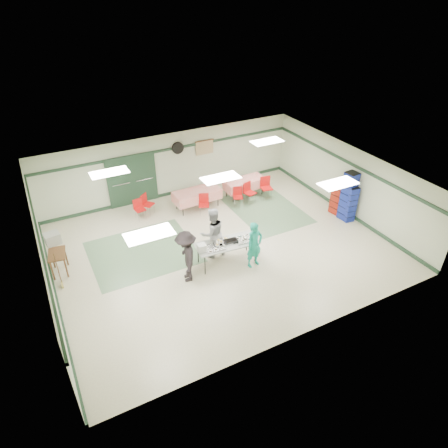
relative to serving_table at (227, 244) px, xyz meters
name	(u,v)px	position (x,y,z in m)	size (l,w,h in m)	color
floor	(221,247)	(0.20, 0.81, -0.72)	(11.00, 11.00, 0.00)	beige
ceiling	(221,177)	(0.20, 0.81, 1.98)	(11.00, 11.00, 0.00)	silver
wall_back	(172,165)	(0.20, 5.31, 0.63)	(11.00, 11.00, 0.00)	#B3BFA3
wall_front	(304,298)	(0.20, -3.69, 0.63)	(11.00, 11.00, 0.00)	#B3BFA3
wall_left	(44,261)	(-5.30, 0.81, 0.63)	(9.00, 9.00, 0.00)	#B3BFA3
wall_right	(348,180)	(5.70, 0.81, 0.63)	(9.00, 9.00, 0.00)	#B3BFA3
trim_back	(171,149)	(0.20, 5.28, 1.33)	(11.00, 0.06, 0.10)	#1F3A27
baseboard_back	(174,192)	(0.20, 5.28, -0.66)	(11.00, 0.06, 0.12)	#1F3A27
trim_left	(39,240)	(-5.27, 0.81, 1.33)	(9.00, 0.06, 0.10)	#1F3A27
baseboard_left	(56,296)	(-5.27, 0.81, -0.66)	(9.00, 0.06, 0.12)	#1F3A27
trim_right	(350,164)	(5.67, 0.81, 1.33)	(9.00, 0.06, 0.10)	#1F3A27
baseboard_right	(342,209)	(5.67, 0.81, -0.66)	(9.00, 0.06, 0.12)	#1F3A27
green_patch_a	(143,252)	(-2.30, 1.81, -0.72)	(3.50, 3.00, 0.01)	slate
green_patch_b	(266,209)	(3.00, 2.31, -0.72)	(2.50, 3.50, 0.01)	slate
double_door_left	(121,183)	(-2.00, 5.25, 0.33)	(0.90, 0.06, 2.10)	gray
double_door_right	(144,178)	(-1.05, 5.25, 0.33)	(0.90, 0.06, 2.10)	gray
door_frame	(132,180)	(-1.53, 5.23, 0.33)	(2.00, 0.03, 2.15)	#1F3A27
wall_fan	(178,148)	(0.50, 5.25, 1.33)	(0.50, 0.50, 0.10)	black
scroll_banner	(205,148)	(1.70, 5.25, 1.13)	(0.80, 0.02, 0.60)	tan
serving_table	(227,244)	(0.00, 0.00, 0.00)	(2.10, 1.00, 0.76)	#ABACA7
sheet_tray_right	(244,240)	(0.56, -0.11, 0.05)	(0.59, 0.45, 0.02)	silver
sheet_tray_mid	(222,243)	(-0.14, 0.08, 0.05)	(0.58, 0.44, 0.02)	silver
sheet_tray_left	(214,248)	(-0.48, -0.06, 0.05)	(0.61, 0.46, 0.02)	silver
baking_pan	(231,241)	(0.13, -0.02, 0.08)	(0.44, 0.27, 0.08)	black
foam_box_stack	(202,248)	(-0.89, -0.01, 0.16)	(0.26, 0.23, 0.23)	white
volunteer_teal	(254,245)	(0.71, -0.54, 0.08)	(0.58, 0.38, 1.59)	#169882
volunteer_grey	(212,233)	(-0.24, 0.56, 0.17)	(0.87, 0.67, 1.78)	#97979D
volunteer_dark	(186,257)	(-1.49, -0.19, 0.14)	(1.12, 0.64, 1.73)	black
dining_table_a	(245,183)	(2.83, 3.74, -0.15)	(1.76, 0.84, 0.77)	red
dining_table_b	(197,195)	(0.63, 3.74, -0.15)	(1.91, 0.91, 0.77)	red
chair_a	(249,190)	(2.69, 3.18, -0.18)	(0.50, 0.50, 0.88)	red
chair_b	(238,194)	(2.17, 3.16, -0.24)	(0.48, 0.48, 0.79)	red
chair_c	(266,185)	(3.53, 3.18, -0.14)	(0.51, 0.51, 0.94)	red
chair_d	(204,202)	(0.66, 3.17, -0.20)	(0.53, 0.53, 0.86)	red
chair_loose_a	(146,202)	(-1.35, 4.21, -0.20)	(0.55, 0.55, 0.84)	red
chair_loose_b	(139,207)	(-1.70, 4.02, -0.23)	(0.42, 0.42, 0.80)	red
crate_stack_blue_a	(350,204)	(5.35, 0.15, 0.00)	(0.37, 0.37, 1.44)	navy
crate_stack_red	(338,197)	(5.35, 0.83, -0.03)	(0.42, 0.42, 1.38)	#A11D10
crate_stack_blue_b	(348,196)	(5.35, 0.33, 0.25)	(0.43, 0.43, 1.95)	navy
printer_table	(57,256)	(-4.95, 1.97, -0.10)	(0.62, 0.85, 0.74)	brown
office_printer	(52,239)	(-4.95, 2.58, 0.21)	(0.46, 0.40, 0.36)	#B2B3AE
broom	(58,269)	(-5.03, 1.29, -0.07)	(0.03, 0.03, 1.26)	brown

